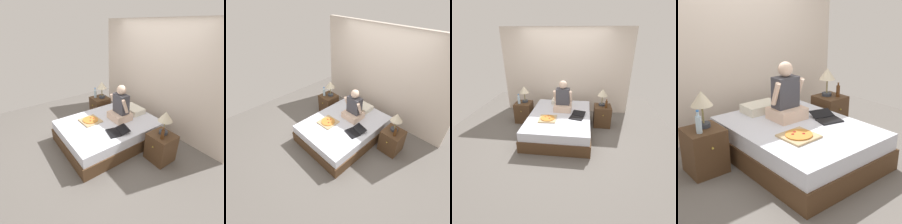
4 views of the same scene
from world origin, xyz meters
The scene contains 13 objects.
ground_plane centered at (0.00, 0.00, 0.00)m, with size 5.83×5.83×0.00m, color #66605B.
wall_back centered at (0.00, 1.39, 1.25)m, with size 3.83×0.12×2.50m, color beige.
bed centered at (0.00, 0.00, 0.24)m, with size 1.54×2.06×0.48m.
nightstand_left centered at (-1.09, 0.46, 0.28)m, with size 0.44×0.47×0.56m.
lamp_on_left_nightstand centered at (-1.05, 0.51, 0.89)m, with size 0.26×0.26×0.45m.
water_bottle centered at (-1.17, 0.37, 0.67)m, with size 0.07×0.07×0.28m.
nightstand_right centered at (1.09, 0.46, 0.28)m, with size 0.44×0.47×0.56m.
lamp_on_right_nightstand centered at (1.06, 0.51, 0.89)m, with size 0.26×0.26×0.45m.
beer_bottle centered at (1.16, 0.36, 0.66)m, with size 0.06×0.06×0.23m.
pillow centered at (-0.06, 0.75, 0.54)m, with size 0.52×0.34×0.12m, color silver.
person_seated centered at (0.04, 0.29, 0.76)m, with size 0.47×0.40×0.78m.
laptop centered at (0.44, -0.11, 0.50)m, with size 0.40×0.48×0.07m.
pizza_box centered at (-0.25, -0.31, 0.50)m, with size 0.42×0.42×0.04m.
Camera 3 is at (0.57, -3.91, 2.35)m, focal length 28.00 mm.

